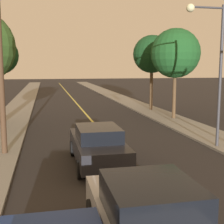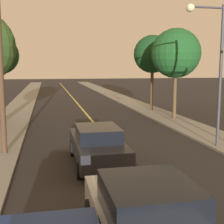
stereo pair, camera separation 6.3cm
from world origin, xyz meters
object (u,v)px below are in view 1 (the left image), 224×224
object	(u,v)px
streetlamp_right	(212,56)
utility_pole_left	(0,63)
tree_right_far	(175,53)
car_near_lane_second	(98,145)
tree_right_near	(152,54)
car_near_lane_front	(148,218)

from	to	relation	value
streetlamp_right	utility_pole_left	world-z (taller)	utility_pole_left
utility_pole_left	tree_right_far	size ratio (longest dim) A/B	1.15
car_near_lane_second	tree_right_near	world-z (taller)	tree_right_near
streetlamp_right	utility_pole_left	distance (m)	9.12
car_near_lane_front	tree_right_far	size ratio (longest dim) A/B	0.67
car_near_lane_second	utility_pole_left	distance (m)	5.25
car_near_lane_front	car_near_lane_second	size ratio (longest dim) A/B	0.94
tree_right_near	tree_right_far	size ratio (longest dim) A/B	1.00
car_near_lane_front	utility_pole_left	bearing A→B (deg)	114.44
utility_pole_left	tree_right_far	bearing A→B (deg)	33.46
car_near_lane_front	streetlamp_right	world-z (taller)	streetlamp_right
car_near_lane_second	utility_pole_left	world-z (taller)	utility_pole_left
car_near_lane_front	tree_right_near	distance (m)	21.42
car_near_lane_front	streetlamp_right	xyz separation A→B (m)	(5.39, 7.36, 3.44)
utility_pole_left	tree_right_near	world-z (taller)	utility_pole_left
car_near_lane_second	streetlamp_right	xyz separation A→B (m)	(5.39, 1.31, 3.47)
utility_pole_left	tree_right_near	bearing A→B (deg)	47.88
car_near_lane_second	streetlamp_right	world-z (taller)	streetlamp_right
car_near_lane_front	tree_right_near	size ratio (longest dim) A/B	0.67
car_near_lane_second	tree_right_far	xyz separation A→B (m)	(7.03, 9.15, 3.90)
tree_right_far	utility_pole_left	bearing A→B (deg)	-146.54
tree_right_near	tree_right_far	bearing A→B (deg)	-88.85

